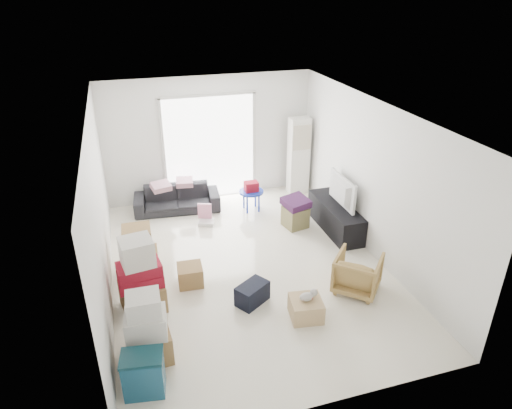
{
  "coord_description": "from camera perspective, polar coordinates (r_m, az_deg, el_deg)",
  "views": [
    {
      "loc": [
        -1.77,
        -6.34,
        4.44
      ],
      "look_at": [
        0.21,
        0.2,
        1.06
      ],
      "focal_mm": 32.0,
      "sensor_mm": 36.0,
      "label": 1
    }
  ],
  "objects": [
    {
      "name": "wood_crate",
      "position": [
        6.83,
        6.26,
        -12.78
      ],
      "size": [
        0.51,
        0.51,
        0.3
      ],
      "primitive_type": "cube",
      "rotation": [
        0.0,
        0.0,
        -0.15
      ],
      "color": "tan",
      "rests_on": "room_shell"
    },
    {
      "name": "ac_tower",
      "position": [
        10.36,
        5.34,
        6.07
      ],
      "size": [
        0.45,
        0.3,
        1.75
      ],
      "primitive_type": "cube",
      "color": "white",
      "rests_on": "room_shell"
    },
    {
      "name": "box_stack_b",
      "position": [
        6.94,
        -14.25,
        -9.07
      ],
      "size": [
        0.69,
        0.69,
        1.18
      ],
      "rotation": [
        0.0,
        0.0,
        0.15
      ],
      "color": "olive",
      "rests_on": "room_shell"
    },
    {
      "name": "storage_bins",
      "position": [
        5.86,
        -13.86,
        -19.83
      ],
      "size": [
        0.53,
        0.41,
        0.57
      ],
      "rotation": [
        0.0,
        0.0,
        -0.15
      ],
      "color": "navy",
      "rests_on": "room_shell"
    },
    {
      "name": "pillow_left",
      "position": [
        9.55,
        -11.87,
        3.01
      ],
      "size": [
        0.42,
        0.36,
        0.11
      ],
      "primitive_type": "cube",
      "rotation": [
        0.0,
        0.0,
        0.25
      ],
      "color": "#BE8A98",
      "rests_on": "sofa"
    },
    {
      "name": "plush_bunny",
      "position": [
        6.71,
        6.58,
        -11.25
      ],
      "size": [
        0.29,
        0.16,
        0.14
      ],
      "rotation": [
        0.0,
        0.0,
        -0.06
      ],
      "color": "#B2ADA8",
      "rests_on": "wood_crate"
    },
    {
      "name": "box_stack_c",
      "position": [
        7.89,
        -14.46,
        -5.51
      ],
      "size": [
        0.62,
        0.56,
        0.8
      ],
      "rotation": [
        0.0,
        0.0,
        -0.11
      ],
      "color": "olive",
      "rests_on": "room_shell"
    },
    {
      "name": "room_shell",
      "position": [
        7.27,
        -1.11,
        1.15
      ],
      "size": [
        4.98,
        6.48,
        3.18
      ],
      "color": "white",
      "rests_on": "ground"
    },
    {
      "name": "armchair",
      "position": [
        7.37,
        12.6,
        -8.16
      ],
      "size": [
        0.92,
        0.91,
        0.69
      ],
      "primitive_type": "imported",
      "rotation": [
        0.0,
        0.0,
        2.41
      ],
      "color": "#AF854E",
      "rests_on": "room_shell"
    },
    {
      "name": "pillow_right",
      "position": [
        9.67,
        -8.99,
        3.62
      ],
      "size": [
        0.42,
        0.36,
        0.13
      ],
      "primitive_type": "cube",
      "rotation": [
        0.0,
        0.0,
        -0.15
      ],
      "color": "#BE8A98",
      "rests_on": "sofa"
    },
    {
      "name": "toy_walker",
      "position": [
        9.27,
        -6.3,
        -1.71
      ],
      "size": [
        0.37,
        0.35,
        0.4
      ],
      "rotation": [
        0.0,
        0.0,
        -0.35
      ],
      "color": "silver",
      "rests_on": "room_shell"
    },
    {
      "name": "blanket",
      "position": [
        8.96,
        5.0,
        0.04
      ],
      "size": [
        0.56,
        0.56,
        0.14
      ],
      "primitive_type": "cube",
      "rotation": [
        0.0,
        0.0,
        0.23
      ],
      "color": "#411B45",
      "rests_on": "ottoman"
    },
    {
      "name": "kids_table",
      "position": [
        9.59,
        -0.6,
        1.81
      ],
      "size": [
        0.52,
        0.52,
        0.65
      ],
      "rotation": [
        0.0,
        0.0,
        -0.14
      ],
      "color": "#162EAA",
      "rests_on": "room_shell"
    },
    {
      "name": "sliding_door",
      "position": [
        10.0,
        -5.81,
        7.55
      ],
      "size": [
        2.1,
        0.04,
        2.33
      ],
      "color": "white",
      "rests_on": "room_shell"
    },
    {
      "name": "loose_box",
      "position": [
        7.51,
        -8.22,
        -8.71
      ],
      "size": [
        0.42,
        0.42,
        0.33
      ],
      "primitive_type": "cube",
      "rotation": [
        0.0,
        0.0,
        -0.06
      ],
      "color": "olive",
      "rests_on": "room_shell"
    },
    {
      "name": "duffel_bag",
      "position": [
        7.05,
        -0.47,
        -11.07
      ],
      "size": [
        0.59,
        0.53,
        0.32
      ],
      "primitive_type": "cube",
      "rotation": [
        0.0,
        0.0,
        0.58
      ],
      "color": "black",
      "rests_on": "room_shell"
    },
    {
      "name": "ottoman",
      "position": [
        9.08,
        4.93,
        -1.54
      ],
      "size": [
        0.5,
        0.5,
        0.42
      ],
      "primitive_type": "cube",
      "rotation": [
        0.0,
        0.0,
        0.21
      ],
      "color": "olive",
      "rests_on": "room_shell"
    },
    {
      "name": "television",
      "position": [
        8.9,
        10.06,
        0.35
      ],
      "size": [
        0.58,
        1.0,
        0.13
      ],
      "primitive_type": "imported",
      "rotation": [
        0.0,
        0.0,
        1.57
      ],
      "color": "black",
      "rests_on": "tv_console"
    },
    {
      "name": "tv_console",
      "position": [
        9.05,
        9.9,
        -1.56
      ],
      "size": [
        0.48,
        1.61,
        0.54
      ],
      "primitive_type": "cube",
      "color": "black",
      "rests_on": "room_shell"
    },
    {
      "name": "box_stack_a",
      "position": [
        6.13,
        -13.46,
        -15.19
      ],
      "size": [
        0.58,
        0.5,
        1.01
      ],
      "rotation": [
        0.0,
        0.0,
        -0.06
      ],
      "color": "olive",
      "rests_on": "room_shell"
    },
    {
      "name": "sofa",
      "position": [
        9.78,
        -9.89,
        1.17
      ],
      "size": [
        1.82,
        0.69,
        0.7
      ],
      "primitive_type": "imported",
      "rotation": [
        0.0,
        0.0,
        -0.1
      ],
      "color": "black",
      "rests_on": "room_shell"
    }
  ]
}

